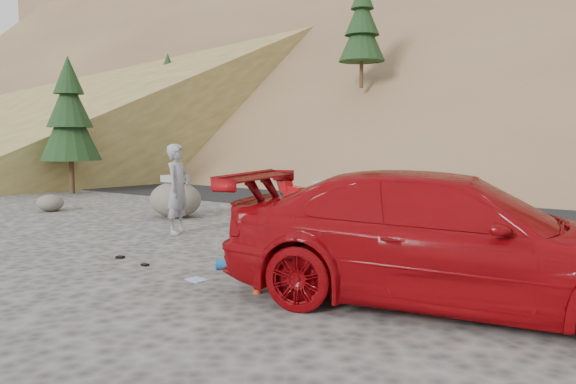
% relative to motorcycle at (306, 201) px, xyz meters
% --- Properties ---
extents(ground, '(140.00, 140.00, 0.00)m').
position_rel_motorcycle_xyz_m(ground, '(0.08, -3.57, -0.53)').
color(ground, '#3E3C39').
rests_on(ground, ground).
extents(road, '(120.00, 7.00, 0.05)m').
position_rel_motorcycle_xyz_m(road, '(0.08, 5.43, -0.53)').
color(road, black).
rests_on(road, ground).
extents(hillside, '(120.00, 73.00, 46.72)m').
position_rel_motorcycle_xyz_m(hillside, '(0.03, 37.31, 10.55)').
color(hillside, brown).
rests_on(hillside, ground).
extents(conifer_verge, '(2.20, 2.20, 5.04)m').
position_rel_motorcycle_xyz_m(conifer_verge, '(-10.92, 0.93, 2.36)').
color(conifer_verge, '#3D2A16').
rests_on(conifer_verge, ground).
extents(motorcycle, '(2.09, 0.63, 1.24)m').
position_rel_motorcycle_xyz_m(motorcycle, '(0.00, 0.00, 0.00)').
color(motorcycle, black).
rests_on(motorcycle, ground).
extents(man, '(0.66, 0.82, 1.95)m').
position_rel_motorcycle_xyz_m(man, '(-1.43, -2.90, -0.53)').
color(man, gray).
rests_on(man, ground).
extents(red_car, '(6.10, 3.52, 1.66)m').
position_rel_motorcycle_xyz_m(red_car, '(5.16, -4.67, -0.53)').
color(red_car, '#95080D').
rests_on(red_car, ground).
extents(boulder, '(1.76, 1.63, 1.11)m').
position_rel_motorcycle_xyz_m(boulder, '(-3.24, -1.25, -0.05)').
color(boulder, '#5A564D').
rests_on(boulder, ground).
extents(small_rock, '(0.90, 0.84, 0.48)m').
position_rel_motorcycle_xyz_m(small_rock, '(-7.05, -2.41, -0.29)').
color(small_rock, '#5A564D').
rests_on(small_rock, ground).
extents(gear_blue_mat, '(0.44, 0.39, 0.17)m').
position_rel_motorcycle_xyz_m(gear_blue_mat, '(1.69, -4.85, -0.45)').
color(gear_blue_mat, '#1B5AA5').
rests_on(gear_blue_mat, ground).
extents(gear_bottle, '(0.10, 0.10, 0.24)m').
position_rel_motorcycle_xyz_m(gear_bottle, '(3.71, -4.67, -0.41)').
color(gear_bottle, '#1B5AA5').
rests_on(gear_bottle, ground).
extents(gear_funnel, '(0.17, 0.17, 0.17)m').
position_rel_motorcycle_xyz_m(gear_funnel, '(2.90, -5.67, -0.45)').
color(gear_funnel, red).
rests_on(gear_funnel, ground).
extents(gear_glove_a, '(0.13, 0.09, 0.03)m').
position_rel_motorcycle_xyz_m(gear_glove_a, '(0.40, -5.45, -0.51)').
color(gear_glove_a, black).
rests_on(gear_glove_a, ground).
extents(gear_glove_b, '(0.15, 0.13, 0.04)m').
position_rel_motorcycle_xyz_m(gear_glove_b, '(-0.39, -5.32, -0.51)').
color(gear_glove_b, black).
rests_on(gear_glove_b, ground).
extents(gear_blue_cloth, '(0.34, 0.27, 0.01)m').
position_rel_motorcycle_xyz_m(gear_blue_cloth, '(1.73, -5.63, -0.53)').
color(gear_blue_cloth, '#99BAEC').
rests_on(gear_blue_cloth, ground).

